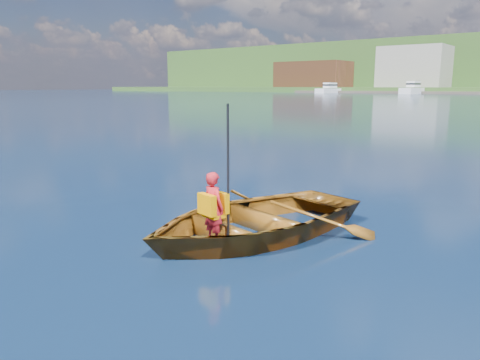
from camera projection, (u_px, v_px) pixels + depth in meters
ground at (226, 232)px, 7.72m from camera, size 600.00×600.00×0.00m
rowboat at (253, 219)px, 7.51m from camera, size 3.67×4.54×0.83m
child_paddler at (214, 207)px, 6.76m from camera, size 0.43×0.40×2.03m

